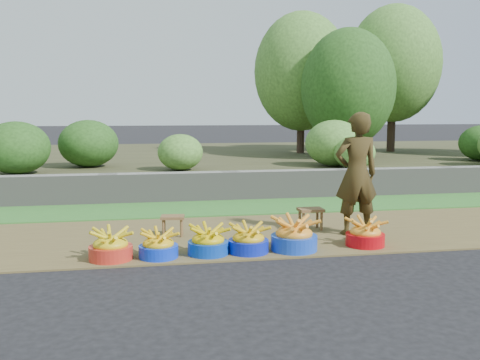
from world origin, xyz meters
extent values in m
plane|color=black|center=(0.00, 0.00, 0.00)|extent=(120.00, 120.00, 0.00)
cube|color=brown|center=(0.00, 1.25, 0.01)|extent=(80.00, 2.50, 0.02)
cube|color=#33742A|center=(0.00, 3.25, 0.02)|extent=(80.00, 1.50, 0.04)
cube|color=gray|center=(0.00, 4.10, 0.28)|extent=(80.00, 0.35, 0.55)
cube|color=#3B3B22|center=(0.00, 9.00, 0.25)|extent=(80.00, 10.00, 0.50)
cylinder|color=#35241C|center=(2.81, 8.86, 1.24)|extent=(0.21, 0.21, 1.48)
ellipsoid|color=#4F8331|center=(2.81, 8.86, 2.76)|extent=(2.63, 2.63, 3.28)
cylinder|color=#35241C|center=(3.46, 7.04, 1.03)|extent=(0.17, 0.17, 1.06)
ellipsoid|color=#27531A|center=(3.46, 7.04, 2.26)|extent=(2.33, 2.33, 2.92)
cylinder|color=#35241C|center=(5.58, 8.92, 1.36)|extent=(0.23, 0.23, 1.72)
ellipsoid|color=#4F8331|center=(5.58, 8.92, 3.03)|extent=(2.68, 2.68, 3.35)
ellipsoid|color=#27531A|center=(-2.71, 5.94, 1.00)|extent=(1.24, 1.24, 0.99)
ellipsoid|color=#4F8331|center=(2.44, 5.18, 0.99)|extent=(1.23, 1.23, 0.99)
ellipsoid|color=#27531A|center=(-3.91, 4.84, 0.99)|extent=(1.23, 1.23, 0.99)
ellipsoid|color=#4F8331|center=(-0.86, 4.95, 0.86)|extent=(0.90, 0.90, 0.72)
ellipsoid|color=#4F8331|center=(2.65, 4.56, 0.84)|extent=(0.84, 0.84, 0.67)
cylinder|color=red|center=(-1.98, 0.29, 0.09)|extent=(0.49, 0.49, 0.17)
ellipsoid|color=gold|center=(-1.98, 0.29, 0.22)|extent=(0.43, 0.43, 0.28)
cylinder|color=#0C31D8|center=(-1.45, 0.28, 0.08)|extent=(0.44, 0.44, 0.16)
ellipsoid|color=gold|center=(-1.45, 0.28, 0.20)|extent=(0.39, 0.39, 0.25)
cylinder|color=#0A38AB|center=(-0.88, 0.32, 0.09)|extent=(0.47, 0.47, 0.17)
ellipsoid|color=#D0AF09|center=(-0.88, 0.32, 0.22)|extent=(0.42, 0.42, 0.27)
cylinder|color=#0D20B6|center=(-0.41, 0.31, 0.08)|extent=(0.47, 0.47, 0.17)
ellipsoid|color=gold|center=(-0.41, 0.31, 0.22)|extent=(0.42, 0.42, 0.27)
cylinder|color=blue|center=(0.15, 0.32, 0.10)|extent=(0.55, 0.55, 0.20)
ellipsoid|color=orange|center=(0.15, 0.32, 0.25)|extent=(0.49, 0.49, 0.32)
cylinder|color=#B3080F|center=(1.07, 0.36, 0.09)|extent=(0.48, 0.48, 0.17)
ellipsoid|color=orange|center=(1.07, 0.36, 0.22)|extent=(0.42, 0.42, 0.27)
cube|color=brown|center=(-1.23, 1.32, 0.27)|extent=(0.33, 0.27, 0.04)
cylinder|color=brown|center=(-1.36, 1.25, 0.14)|extent=(0.03, 0.03, 0.24)
cylinder|color=brown|center=(-1.13, 1.22, 0.14)|extent=(0.03, 0.03, 0.24)
cylinder|color=brown|center=(-1.34, 1.41, 0.14)|extent=(0.03, 0.03, 0.24)
cylinder|color=brown|center=(-1.11, 1.38, 0.14)|extent=(0.03, 0.03, 0.24)
cube|color=brown|center=(0.69, 1.35, 0.30)|extent=(0.34, 0.26, 0.04)
cylinder|color=brown|center=(0.56, 1.26, 0.15)|extent=(0.04, 0.04, 0.26)
cylinder|color=brown|center=(0.82, 1.26, 0.15)|extent=(0.04, 0.04, 0.26)
cylinder|color=brown|center=(0.56, 1.44, 0.15)|extent=(0.04, 0.04, 0.26)
cylinder|color=brown|center=(0.82, 1.44, 0.15)|extent=(0.04, 0.04, 0.26)
imported|color=black|center=(1.19, 0.97, 0.84)|extent=(0.60, 0.40, 1.64)
camera|label=1|loc=(-1.61, -5.69, 1.66)|focal=40.00mm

